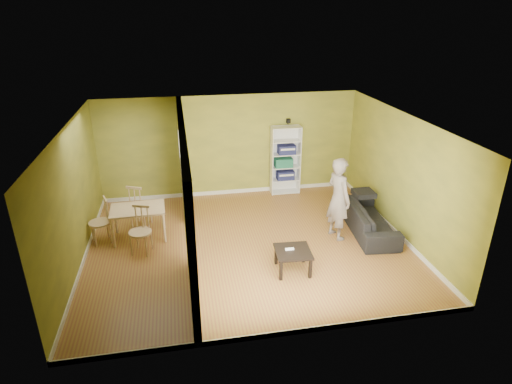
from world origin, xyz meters
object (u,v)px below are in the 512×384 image
sofa (370,215)px  dining_table (138,211)px  chair_far (140,205)px  chair_near (140,231)px  chair_left (100,221)px  person (339,192)px  coffee_table (293,254)px  bookshelf (285,160)px

sofa → dining_table: bearing=88.3°
chair_far → chair_near: bearing=117.5°
sofa → chair_left: (-5.69, 0.57, 0.11)m
person → coffee_table: 1.80m
bookshelf → coffee_table: 3.79m
person → chair_near: bearing=72.0°
dining_table → chair_far: size_ratio=1.09×
person → chair_left: 4.98m
chair_near → sofa: bearing=17.5°
coffee_table → chair_near: (-2.80, 1.18, 0.12)m
coffee_table → dining_table: (-2.87, 1.82, 0.25)m
chair_far → chair_left: bearing=63.7°
sofa → person: size_ratio=0.96×
chair_far → coffee_table: bearing=164.3°
sofa → chair_far: chair_far is taller
coffee_table → chair_left: bearing=154.2°
dining_table → person: bearing=-10.0°
chair_near → chair_far: 1.22m
person → chair_left: size_ratio=2.14×
dining_table → chair_left: (-0.78, -0.06, -0.13)m
dining_table → coffee_table: bearing=-32.4°
sofa → coffee_table: sofa is taller
person → bookshelf: person is taller
bookshelf → dining_table: bearing=-153.0°
bookshelf → dining_table: bookshelf is taller
sofa → chair_far: 5.07m
chair_near → chair_far: chair_far is taller
coffee_table → dining_table: 3.41m
bookshelf → chair_far: 3.87m
coffee_table → chair_far: (-2.88, 2.40, 0.14)m
person → chair_near: 4.09m
sofa → dining_table: size_ratio=1.81×
sofa → chair_left: bearing=89.9°
person → chair_left: (-4.90, 0.67, -0.56)m
dining_table → chair_near: (0.07, -0.64, -0.13)m
coffee_table → chair_far: bearing=140.1°
sofa → chair_near: chair_near is taller
dining_table → chair_near: chair_near is taller
sofa → bookshelf: bookshelf is taller
sofa → coffee_table: (-2.04, -1.19, -0.02)m
dining_table → chair_far: 0.59m
bookshelf → coffee_table: bearing=-101.7°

